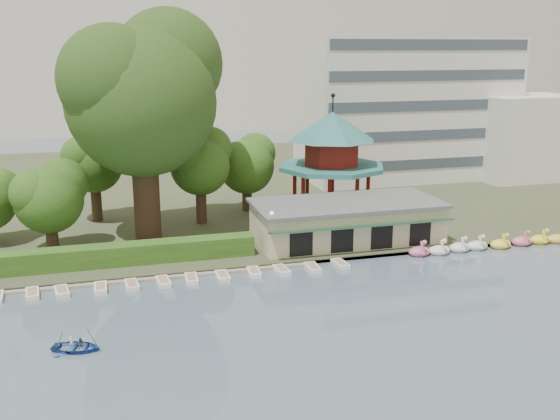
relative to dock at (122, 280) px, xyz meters
name	(u,v)px	position (x,y,z in m)	size (l,w,h in m)	color
ground_plane	(326,358)	(12.00, -17.20, -0.12)	(220.00, 220.00, 0.00)	slate
shore	(202,185)	(12.00, 34.80, 0.08)	(220.00, 70.00, 0.40)	#424930
embankment	(261,266)	(12.00, 0.10, 0.03)	(220.00, 0.60, 0.30)	gray
dock	(122,280)	(0.00, 0.00, 0.00)	(34.00, 1.60, 0.24)	gray
boathouse	(347,220)	(22.00, 4.77, 2.25)	(18.60, 9.39, 3.90)	beige
pavilion	(332,153)	(24.00, 14.80, 7.36)	(12.40, 12.40, 13.50)	beige
office_building	(425,113)	(44.67, 31.80, 9.61)	(38.00, 18.00, 20.00)	silver
hedge	(85,257)	(-3.00, 3.30, 1.18)	(30.00, 2.00, 1.80)	#345D1C
lamp_post	(272,225)	(13.50, 1.80, 3.22)	(0.36, 0.36, 4.28)	black
big_tree	(143,89)	(3.20, 11.03, 15.01)	(15.91, 14.82, 22.52)	#3A281C
small_trees	(111,174)	(-0.31, 14.46, 6.26)	(39.47, 16.52, 10.40)	#3A281C
swan_boats	(491,245)	(34.95, -0.62, 0.28)	(17.48, 2.12, 1.92)	#DD648E
moored_rowboats	(147,283)	(1.97, -1.45, 0.06)	(35.20, 2.68, 0.36)	white
rowboat_with_passengers	(76,344)	(-3.23, -11.96, 0.34)	(5.26, 4.50, 2.01)	#234A9D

